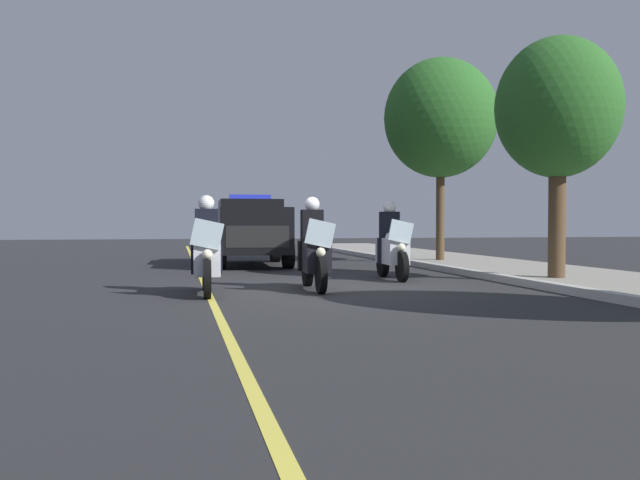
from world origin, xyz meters
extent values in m
plane|color=#28282B|center=(0.00, 0.00, 0.00)|extent=(80.00, 80.00, 0.00)
cube|color=#B7B5AD|center=(0.00, 3.94, 0.07)|extent=(48.00, 0.24, 0.15)
cube|color=gray|center=(0.00, 5.84, 0.05)|extent=(48.00, 3.60, 0.10)
cube|color=#E0D14C|center=(0.00, -2.19, 0.00)|extent=(48.00, 0.12, 0.01)
cylinder|color=black|center=(1.24, -2.24, 0.32)|extent=(0.64, 0.14, 0.64)
cylinder|color=black|center=(-0.26, -2.20, 0.32)|extent=(0.64, 0.16, 0.64)
cube|color=silver|center=(0.51, -2.22, 0.62)|extent=(1.21, 0.48, 0.56)
ellipsoid|color=silver|center=(0.56, -2.22, 0.92)|extent=(0.57, 0.34, 0.24)
cube|color=silver|center=(1.14, -2.24, 1.05)|extent=(0.08, 0.56, 0.53)
sphere|color=#F9F4CC|center=(1.20, -2.24, 0.72)|extent=(0.17, 0.17, 0.17)
sphere|color=red|center=(1.00, -2.40, 0.98)|extent=(0.09, 0.09, 0.09)
sphere|color=#1933F2|center=(1.01, -2.08, 0.98)|extent=(0.09, 0.09, 0.09)
cube|color=black|center=(0.28, -2.21, 1.18)|extent=(0.29, 0.41, 0.60)
cube|color=black|center=(0.35, -2.02, 0.62)|extent=(0.18, 0.15, 0.56)
cube|color=black|center=(0.33, -2.42, 0.62)|extent=(0.18, 0.15, 0.56)
sphere|color=white|center=(0.30, -2.22, 1.58)|extent=(0.28, 0.28, 0.28)
cylinder|color=black|center=(0.84, -0.27, 0.32)|extent=(0.64, 0.14, 0.64)
cylinder|color=black|center=(-0.66, -0.23, 0.32)|extent=(0.64, 0.16, 0.64)
cube|color=black|center=(0.11, -0.25, 0.62)|extent=(1.21, 0.48, 0.56)
ellipsoid|color=black|center=(0.16, -0.25, 0.92)|extent=(0.57, 0.34, 0.24)
cube|color=silver|center=(0.74, -0.27, 1.05)|extent=(0.08, 0.56, 0.53)
sphere|color=#F9F4CC|center=(0.80, -0.27, 0.72)|extent=(0.17, 0.17, 0.17)
sphere|color=red|center=(0.60, -0.42, 0.98)|extent=(0.09, 0.09, 0.09)
sphere|color=#1933F2|center=(0.61, -0.10, 0.98)|extent=(0.09, 0.09, 0.09)
cube|color=black|center=(-0.12, -0.24, 1.18)|extent=(0.29, 0.41, 0.60)
cube|color=black|center=(-0.06, -0.04, 0.62)|extent=(0.18, 0.15, 0.56)
cube|color=black|center=(-0.07, -0.44, 0.62)|extent=(0.18, 0.15, 0.56)
sphere|color=silver|center=(-0.10, -0.24, 1.58)|extent=(0.28, 0.28, 0.28)
cylinder|color=black|center=(-1.09, 1.86, 0.32)|extent=(0.64, 0.14, 0.64)
cylinder|color=black|center=(-2.59, 1.91, 0.32)|extent=(0.64, 0.16, 0.64)
cube|color=silver|center=(-1.82, 1.88, 0.62)|extent=(1.21, 0.48, 0.56)
ellipsoid|color=silver|center=(-1.77, 1.88, 0.92)|extent=(0.57, 0.34, 0.24)
cube|color=silver|center=(-1.19, 1.86, 1.05)|extent=(0.08, 0.56, 0.53)
sphere|color=#F9F4CC|center=(-1.13, 1.86, 0.72)|extent=(0.17, 0.17, 0.17)
sphere|color=red|center=(-1.33, 1.71, 0.98)|extent=(0.09, 0.09, 0.09)
sphere|color=#1933F2|center=(-1.32, 2.03, 0.98)|extent=(0.09, 0.09, 0.09)
cube|color=black|center=(-2.05, 1.89, 1.18)|extent=(0.29, 0.41, 0.60)
cube|color=black|center=(-1.99, 2.09, 0.62)|extent=(0.18, 0.15, 0.56)
cube|color=black|center=(-2.00, 1.69, 0.62)|extent=(0.18, 0.15, 0.56)
sphere|color=white|center=(-2.03, 1.89, 1.58)|extent=(0.28, 0.28, 0.28)
cube|color=black|center=(-7.35, -0.63, 1.02)|extent=(4.95, 2.05, 1.24)
cube|color=black|center=(-7.65, -0.62, 1.72)|extent=(2.45, 1.82, 0.36)
cube|color=#2633D8|center=(-7.45, -0.63, 1.98)|extent=(0.32, 1.21, 0.14)
cube|color=black|center=(-4.96, -0.70, 0.88)|extent=(0.17, 1.62, 0.56)
cylinder|color=black|center=(-5.78, 0.22, 0.40)|extent=(0.81, 0.30, 0.80)
cylinder|color=black|center=(-5.83, -1.57, 0.40)|extent=(0.81, 0.30, 0.80)
cylinder|color=black|center=(-8.88, 0.32, 0.40)|extent=(0.81, 0.30, 0.80)
cylinder|color=black|center=(-8.93, -1.48, 0.40)|extent=(0.81, 0.30, 0.80)
cylinder|color=#4C3823|center=(-0.40, 4.99, 1.35)|extent=(0.35, 0.35, 2.50)
ellipsoid|color=#286023|center=(-0.40, 4.99, 3.62)|extent=(2.56, 2.56, 2.90)
cylinder|color=#4C3823|center=(-7.19, 5.15, 1.57)|extent=(0.26, 0.26, 2.95)
ellipsoid|color=#286023|center=(-7.19, 5.15, 4.42)|extent=(3.44, 3.44, 3.62)
camera|label=1|loc=(12.41, -2.73, 1.24)|focal=38.33mm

